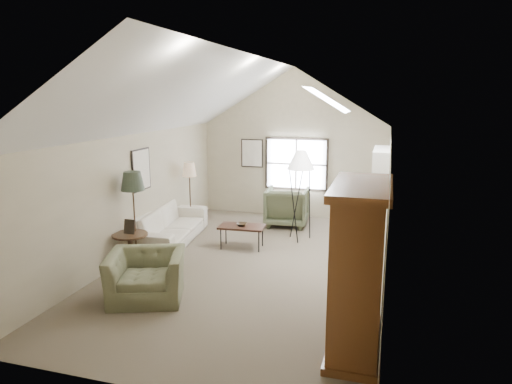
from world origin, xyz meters
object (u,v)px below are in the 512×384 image
(side_table, at_px, (131,250))
(sofa, at_px, (169,225))
(armchair_far, at_px, (287,207))
(side_chair, at_px, (356,210))
(armoire, at_px, (358,268))
(coffee_table, at_px, (242,237))
(armchair_near, at_px, (146,276))

(side_table, bearing_deg, sofa, 90.00)
(armchair_far, relative_size, side_chair, 1.09)
(armoire, distance_m, coffee_table, 4.40)
(armoire, relative_size, sofa, 0.81)
(armoire, height_order, armchair_near, armoire)
(side_chair, bearing_deg, armchair_near, -122.77)
(coffee_table, bearing_deg, side_table, -135.32)
(armchair_near, height_order, side_chair, side_chair)
(armoire, relative_size, side_chair, 2.25)
(sofa, bearing_deg, coffee_table, -93.46)
(armoire, bearing_deg, armchair_near, 170.79)
(armoire, bearing_deg, side_table, 158.78)
(armchair_far, height_order, side_table, armchair_far)
(armoire, height_order, sofa, armoire)
(sofa, relative_size, side_table, 3.99)
(armoire, distance_m, side_table, 4.76)
(sofa, bearing_deg, side_table, 173.54)
(armoire, bearing_deg, armchair_far, 111.31)
(armoire, height_order, side_table, armoire)
(armchair_far, bearing_deg, side_table, 54.42)
(sofa, xyz_separation_m, armchair_far, (2.26, 2.12, 0.09))
(coffee_table, xyz_separation_m, side_table, (-1.71, -1.69, 0.09))
(armchair_far, relative_size, coffee_table, 1.09)
(side_table, bearing_deg, armchair_near, -49.33)
(armoire, xyz_separation_m, side_table, (-4.38, 1.70, -0.76))
(armoire, height_order, coffee_table, armoire)
(armchair_near, bearing_deg, side_table, 110.85)
(armchair_near, distance_m, side_table, 1.52)
(armoire, xyz_separation_m, sofa, (-4.38, 3.30, -0.71))
(armchair_far, relative_size, side_table, 1.57)
(sofa, distance_m, coffee_table, 1.72)
(armchair_near, height_order, side_table, armchair_near)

